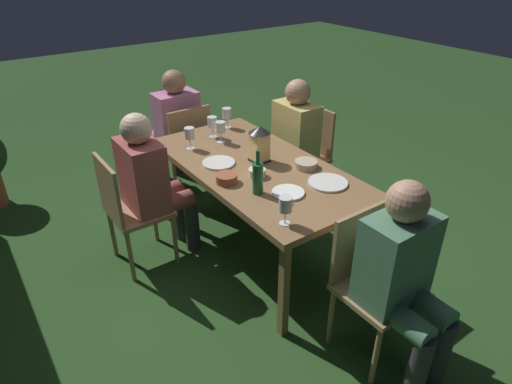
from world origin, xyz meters
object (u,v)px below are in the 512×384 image
object	(u,v)px
chair_side_left_b	(306,151)
bowl_salad	(306,164)
dining_table	(256,172)
bowl_olives	(227,178)
chair_head_near	(371,278)
chair_head_far	(186,146)
wine_glass_b	(212,123)
wine_glass_c	(227,114)
chair_side_right_b	(129,207)
wine_glass_e	(221,128)
person_in_rust	(152,181)
plate_c	(328,183)
lantern_centerpiece	(259,142)
bowl_bread	(257,172)
person_in_green	(404,275)
plate_a	(288,193)
wine_glass_a	(285,206)
plate_b	(219,163)
person_in_mustard	(290,140)
green_bottle_on_table	(258,177)
person_in_pink	(175,124)
wine_glass_d	(190,134)

from	to	relation	value
chair_side_left_b	bowl_salad	world-z (taller)	chair_side_left_b
dining_table	bowl_olives	distance (m)	0.34
chair_head_near	bowl_salad	size ratio (longest dim) A/B	5.48
chair_head_far	bowl_salad	size ratio (longest dim) A/B	5.48
wine_glass_b	wine_glass_c	distance (m)	0.23
chair_side_right_b	wine_glass_e	world-z (taller)	wine_glass_e
person_in_rust	plate_c	distance (m)	1.23
wine_glass_b	wine_glass_e	xyz separation A→B (m)	(-0.13, 0.00, 0.00)
lantern_centerpiece	bowl_bread	world-z (taller)	lantern_centerpiece
person_in_green	plate_a	xyz separation A→B (m)	(0.85, 0.07, 0.11)
person_in_rust	wine_glass_b	world-z (taller)	person_in_rust
dining_table	wine_glass_b	xyz separation A→B (m)	(0.61, -0.01, 0.17)
wine_glass_a	wine_glass_b	xyz separation A→B (m)	(1.31, -0.31, 0.00)
wine_glass_c	wine_glass_e	bearing A→B (deg)	138.97
wine_glass_e	bowl_salad	bearing A→B (deg)	-160.75
bowl_olives	wine_glass_b	bearing A→B (deg)	-24.00
bowl_bread	bowl_olives	bearing A→B (deg)	78.19
plate_b	bowl_olives	world-z (taller)	bowl_olives
plate_c	person_in_green	bearing A→B (deg)	164.77
person_in_mustard	chair_head_far	size ratio (longest dim) A/B	1.32
green_bottle_on_table	wine_glass_a	bearing A→B (deg)	168.01
dining_table	lantern_centerpiece	size ratio (longest dim) A/B	6.49
chair_head_near	lantern_centerpiece	size ratio (longest dim) A/B	3.28
bowl_bread	dining_table	bearing A→B (deg)	-33.09
chair_head_near	wine_glass_e	world-z (taller)	wine_glass_e
dining_table	bowl_bread	distance (m)	0.20
chair_side_left_b	plate_b	world-z (taller)	chair_side_left_b
person_in_green	dining_table	bearing A→B (deg)	-0.00
plate_b	person_in_pink	bearing A→B (deg)	-10.33
person_in_pink	wine_glass_a	world-z (taller)	person_in_pink
chair_side_right_b	wine_glass_c	size ratio (longest dim) A/B	5.15
chair_side_left_b	chair_side_right_b	xyz separation A→B (m)	(0.00, 1.64, 0.00)
person_in_mustard	bowl_salad	xyz separation A→B (m)	(-0.62, 0.37, 0.13)
bowl_salad	chair_head_far	bearing A→B (deg)	10.89
wine_glass_b	wine_glass_c	xyz separation A→B (m)	(0.11, -0.20, 0.00)
person_in_pink	wine_glass_c	bearing A→B (deg)	-159.76
chair_head_near	plate_a	xyz separation A→B (m)	(0.66, 0.07, 0.26)
chair_head_near	chair_side_right_b	world-z (taller)	same
wine_glass_b	bowl_bread	world-z (taller)	wine_glass_b
wine_glass_d	plate_b	xyz separation A→B (m)	(-0.35, -0.04, -0.11)
person_in_rust	plate_c	size ratio (longest dim) A/B	4.45
chair_head_far	wine_glass_b	bearing A→B (deg)	-178.77
chair_side_right_b	dining_table	bearing A→B (deg)	-115.20
person_in_green	wine_glass_a	distance (m)	0.71
plate_a	wine_glass_d	bearing A→B (deg)	10.12
wine_glass_e	wine_glass_a	bearing A→B (deg)	165.43
dining_table	wine_glass_a	distance (m)	0.78
chair_head_far	wine_glass_c	distance (m)	0.58
person_in_mustard	plate_b	bearing A→B (deg)	104.99
wine_glass_a	person_in_mustard	bearing A→B (deg)	-40.45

